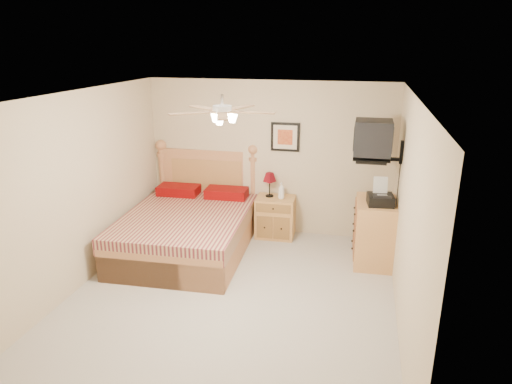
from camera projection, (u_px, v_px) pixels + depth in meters
floor at (231, 297)px, 5.74m from camera, size 4.50×4.50×0.00m
ceiling at (227, 96)px, 4.96m from camera, size 4.00×4.50×0.04m
wall_back at (269, 158)px, 7.43m from camera, size 4.00×0.04×2.50m
wall_front at (141, 307)px, 3.27m from camera, size 4.00×0.04×2.50m
wall_left at (78, 192)px, 5.79m from camera, size 0.04×4.50×2.50m
wall_right at (408, 218)px, 4.91m from camera, size 0.04×4.50×2.50m
bed at (186, 206)px, 6.77m from camera, size 1.84×2.36×1.48m
nightstand at (275, 217)px, 7.45m from camera, size 0.63×0.48×0.67m
table_lamp at (270, 185)px, 7.35m from camera, size 0.27×0.27×0.40m
lotion_bottle at (281, 191)px, 7.27m from camera, size 0.12×0.12×0.26m
framed_picture at (285, 137)px, 7.23m from camera, size 0.46×0.04×0.46m
dresser at (374, 232)px, 6.53m from camera, size 0.58×0.81×0.93m
fax_machine at (381, 192)px, 6.20m from camera, size 0.38×0.40×0.37m
magazine_lower at (375, 195)px, 6.60m from camera, size 0.25×0.30×0.03m
magazine_upper at (378, 194)px, 6.59m from camera, size 0.22×0.29×0.02m
wall_tv at (384, 141)px, 6.03m from camera, size 0.56×0.46×0.58m
ceiling_fan at (222, 111)px, 4.82m from camera, size 1.14×1.14×0.28m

